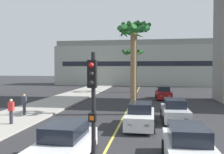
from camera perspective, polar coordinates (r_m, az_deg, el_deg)
name	(u,v)px	position (r m, az deg, el deg)	size (l,w,h in m)	color
lane_stripe_center	(129,108)	(22.72, 3.97, -7.37)	(0.14, 56.00, 0.01)	#DBCC4C
pier_building_backdrop	(141,63)	(53.70, 6.92, 3.24)	(37.43, 8.04, 9.73)	#ADB2A8
car_queue_front	(188,148)	(9.86, 17.81, -15.90)	(1.85, 4.11, 1.56)	white
car_queue_second	(64,145)	(9.95, -11.39, -15.68)	(1.92, 4.14, 1.56)	white
car_queue_third	(140,116)	(15.36, 6.81, -9.28)	(1.89, 4.13, 1.56)	white
car_queue_fourth	(175,111)	(17.59, 14.78, -7.88)	(1.87, 4.12, 1.56)	#B7BABF
car_queue_fifth	(163,93)	(29.58, 12.21, -3.80)	(1.94, 4.15, 1.56)	maroon
traffic_light_median_near	(93,106)	(6.65, -4.60, -6.90)	(0.24, 0.37, 4.20)	black
palm_tree_near_median	(136,35)	(26.09, 5.65, 10.02)	(3.28, 3.35, 8.70)	brown
palm_tree_mid_median	(133,57)	(36.84, 4.94, 4.70)	(3.51, 3.50, 6.68)	brown
palm_tree_far_median	(133,45)	(19.26, 5.09, 7.73)	(2.70, 2.70, 7.25)	brown
pedestrian_near_crosswalk	(11,111)	(16.83, -23.00, -7.48)	(0.34, 0.22, 1.62)	#2D2D38
pedestrian_mid_block	(24,104)	(19.62, -20.27, -6.09)	(0.34, 0.22, 1.62)	#2D2D38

